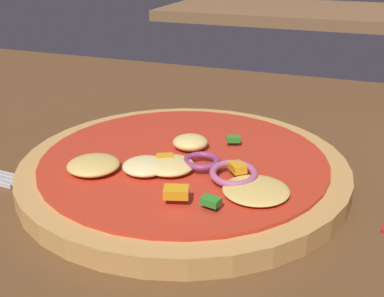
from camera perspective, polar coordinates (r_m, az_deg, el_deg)
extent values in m
cube|color=brown|center=(0.43, -8.49, -5.91)|extent=(1.39, 0.85, 0.03)
cylinder|color=tan|center=(0.42, -0.96, -2.44)|extent=(0.29, 0.29, 0.02)
cylinder|color=red|center=(0.42, -0.97, -1.22)|extent=(0.25, 0.25, 0.00)
ellipsoid|color=#EFCC72|center=(0.43, -0.20, 0.75)|extent=(0.03, 0.03, 0.01)
ellipsoid|color=#E5BC60|center=(0.36, 7.62, -4.92)|extent=(0.05, 0.05, 0.01)
ellipsoid|color=#F4DB8E|center=(0.39, -5.57, -2.09)|extent=(0.04, 0.04, 0.01)
ellipsoid|color=#EFCC72|center=(0.40, -2.48, -1.79)|extent=(0.04, 0.04, 0.01)
ellipsoid|color=#E5BC60|center=(0.40, -11.66, -1.93)|extent=(0.04, 0.04, 0.01)
torus|color=#93386B|center=(0.40, 1.16, -1.49)|extent=(0.04, 0.04, 0.01)
torus|color=#B25984|center=(0.37, 4.77, -3.24)|extent=(0.05, 0.05, 0.01)
cube|color=#2D8C28|center=(0.34, 2.27, -6.28)|extent=(0.01, 0.01, 0.01)
cube|color=#2D8C28|center=(0.44, 4.95, 1.14)|extent=(0.01, 0.01, 0.00)
cube|color=orange|center=(0.40, -3.26, -1.15)|extent=(0.02, 0.01, 0.01)
cube|color=orange|center=(0.34, -1.89, -5.21)|extent=(0.02, 0.02, 0.01)
cube|color=orange|center=(0.38, 5.41, -2.23)|extent=(0.02, 0.02, 0.01)
cube|color=silver|center=(0.45, -21.48, -3.21)|extent=(0.04, 0.00, 0.00)
cube|color=silver|center=(0.46, -20.99, -2.93)|extent=(0.04, 0.00, 0.00)
cube|color=brown|center=(1.64, 12.18, 15.56)|extent=(0.82, 0.48, 0.03)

